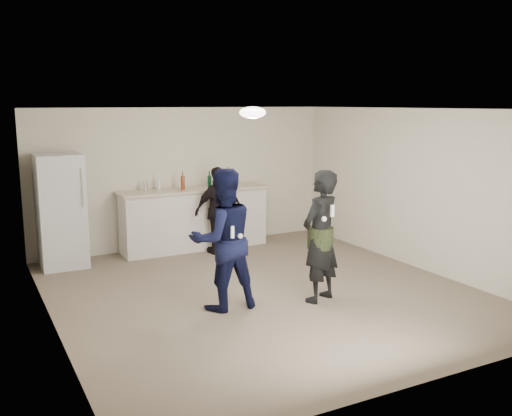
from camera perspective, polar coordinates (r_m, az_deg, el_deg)
name	(u,v)px	position (r m, az deg, el deg)	size (l,w,h in m)	color
floor	(263,292)	(7.98, 0.67, -8.38)	(6.00, 6.00, 0.00)	#6B5B4C
ceiling	(263,109)	(7.55, 0.71, 9.87)	(6.00, 6.00, 0.00)	silver
wall_back	(184,178)	(10.38, -7.19, 3.04)	(6.00, 6.00, 0.00)	beige
wall_front	(423,255)	(5.28, 16.34, -4.54)	(6.00, 6.00, 0.00)	beige
wall_left	(48,223)	(6.83, -20.07, -1.39)	(6.00, 6.00, 0.00)	beige
wall_right	(417,189)	(9.28, 15.83, 1.84)	(6.00, 6.00, 0.00)	beige
counter	(195,220)	(10.21, -6.16, -1.19)	(2.60, 0.56, 1.05)	silver
counter_top	(194,190)	(10.12, -6.22, 1.84)	(2.68, 0.64, 0.04)	beige
fridge	(61,211)	(9.50, -18.94, -0.28)	(0.70, 0.70, 1.80)	silver
fridge_handle	(82,188)	(9.12, -16.99, 1.95)	(0.02, 0.02, 0.60)	silver
ceiling_dome	(253,113)	(7.82, -0.34, 9.53)	(0.36, 0.36, 0.16)	white
shaker	(145,186)	(9.92, -11.00, 2.15)	(0.08, 0.08, 0.17)	silver
man	(223,240)	(7.15, -3.34, -3.17)	(0.87, 0.68, 1.79)	#101545
woman	(320,236)	(7.46, 6.46, -2.83)	(0.63, 0.42, 1.74)	black
camo_shorts	(320,238)	(7.47, 6.46, -2.98)	(0.34, 0.34, 0.28)	#2F3C1B
spectator	(219,210)	(9.83, -3.72, -0.24)	(0.88, 0.37, 1.51)	black
remote_man	(232,232)	(6.87, -2.39, -2.41)	(0.04, 0.04, 0.15)	white
nunchuk_man	(240,236)	(6.96, -1.60, -2.82)	(0.07, 0.07, 0.07)	white
remote_woman	(332,211)	(7.19, 7.64, -0.28)	(0.04, 0.04, 0.15)	white
nunchuk_woman	(324,219)	(7.17, 6.83, -1.10)	(0.07, 0.07, 0.07)	white
bottle_cluster	(203,182)	(10.11, -5.31, 2.61)	(1.29, 0.33, 0.27)	#996316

